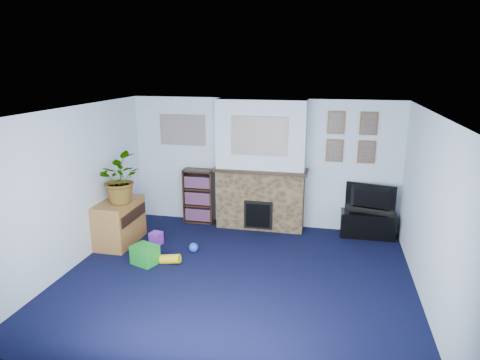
% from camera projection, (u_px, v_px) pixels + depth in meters
% --- Properties ---
extents(floor, '(5.00, 4.50, 0.01)m').
position_uv_depth(floor, '(236.00, 278.00, 6.18)').
color(floor, black).
rests_on(floor, ground).
extents(ceiling, '(5.00, 4.50, 0.01)m').
position_uv_depth(ceiling, '(236.00, 111.00, 5.55)').
color(ceiling, white).
rests_on(ceiling, wall_back).
extents(wall_back, '(5.00, 0.04, 2.40)m').
position_uv_depth(wall_back, '(263.00, 163.00, 7.99)').
color(wall_back, silver).
rests_on(wall_back, ground).
extents(wall_front, '(5.00, 0.04, 2.40)m').
position_uv_depth(wall_front, '(179.00, 276.00, 3.75)').
color(wall_front, silver).
rests_on(wall_front, ground).
extents(wall_left, '(0.04, 4.50, 2.40)m').
position_uv_depth(wall_left, '(73.00, 188.00, 6.38)').
color(wall_left, silver).
rests_on(wall_left, ground).
extents(wall_right, '(0.04, 4.50, 2.40)m').
position_uv_depth(wall_right, '(430.00, 212.00, 5.35)').
color(wall_right, silver).
rests_on(wall_right, ground).
extents(chimney_breast, '(1.72, 0.50, 2.40)m').
position_uv_depth(chimney_breast, '(261.00, 167.00, 7.80)').
color(chimney_breast, brown).
rests_on(chimney_breast, ground).
extents(collage_main, '(1.00, 0.03, 0.68)m').
position_uv_depth(collage_main, '(259.00, 136.00, 7.45)').
color(collage_main, gray).
rests_on(collage_main, chimney_breast).
extents(collage_left, '(0.90, 0.03, 0.58)m').
position_uv_depth(collage_left, '(183.00, 130.00, 8.14)').
color(collage_left, gray).
rests_on(collage_left, wall_back).
extents(portrait_tl, '(0.30, 0.03, 0.40)m').
position_uv_depth(portrait_tl, '(336.00, 123.00, 7.49)').
color(portrait_tl, brown).
rests_on(portrait_tl, wall_back).
extents(portrait_tr, '(0.30, 0.03, 0.40)m').
position_uv_depth(portrait_tr, '(369.00, 124.00, 7.38)').
color(portrait_tr, brown).
rests_on(portrait_tr, wall_back).
extents(portrait_bl, '(0.30, 0.03, 0.40)m').
position_uv_depth(portrait_bl, '(334.00, 151.00, 7.62)').
color(portrait_bl, brown).
rests_on(portrait_bl, wall_back).
extents(portrait_br, '(0.30, 0.03, 0.40)m').
position_uv_depth(portrait_br, '(366.00, 152.00, 7.51)').
color(portrait_br, brown).
rests_on(portrait_br, wall_back).
extents(tv_stand, '(0.94, 0.40, 0.45)m').
position_uv_depth(tv_stand, '(367.00, 224.00, 7.64)').
color(tv_stand, black).
rests_on(tv_stand, ground).
extents(television, '(0.87, 0.32, 0.50)m').
position_uv_depth(television, '(369.00, 199.00, 7.53)').
color(television, black).
rests_on(television, tv_stand).
extents(bookshelf, '(0.58, 0.28, 1.05)m').
position_uv_depth(bookshelf, '(199.00, 197.00, 8.29)').
color(bookshelf, black).
rests_on(bookshelf, ground).
extents(sideboard, '(0.54, 0.97, 0.75)m').
position_uv_depth(sideboard, '(119.00, 224.00, 7.33)').
color(sideboard, olive).
rests_on(sideboard, ground).
extents(potted_plant, '(0.97, 0.97, 0.82)m').
position_uv_depth(potted_plant, '(117.00, 179.00, 7.06)').
color(potted_plant, '#26661E').
rests_on(potted_plant, sideboard).
extents(mantel_clock, '(0.10, 0.06, 0.14)m').
position_uv_depth(mantel_clock, '(258.00, 165.00, 7.76)').
color(mantel_clock, gold).
rests_on(mantel_clock, chimney_breast).
extents(mantel_candle, '(0.05, 0.05, 0.16)m').
position_uv_depth(mantel_candle, '(273.00, 165.00, 7.70)').
color(mantel_candle, '#B2BFC6').
rests_on(mantel_candle, chimney_breast).
extents(mantel_teddy, '(0.14, 0.14, 0.14)m').
position_uv_depth(mantel_teddy, '(231.00, 164.00, 7.86)').
color(mantel_teddy, slate).
rests_on(mantel_teddy, chimney_breast).
extents(mantel_can, '(0.06, 0.06, 0.13)m').
position_uv_depth(mantel_can, '(299.00, 168.00, 7.61)').
color(mantel_can, purple).
rests_on(mantel_can, chimney_breast).
extents(green_crate, '(0.45, 0.41, 0.30)m').
position_uv_depth(green_crate, '(145.00, 255.00, 6.61)').
color(green_crate, '#198C26').
rests_on(green_crate, ground).
extents(toy_ball, '(0.16, 0.16, 0.16)m').
position_uv_depth(toy_ball, '(194.00, 247.00, 7.02)').
color(toy_ball, blue).
rests_on(toy_ball, ground).
extents(toy_block, '(0.21, 0.21, 0.22)m').
position_uv_depth(toy_block, '(156.00, 239.00, 7.31)').
color(toy_block, purple).
rests_on(toy_block, ground).
extents(toy_tube, '(0.33, 0.15, 0.19)m').
position_uv_depth(toy_tube, '(170.00, 259.00, 6.63)').
color(toy_tube, yellow).
rests_on(toy_tube, ground).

